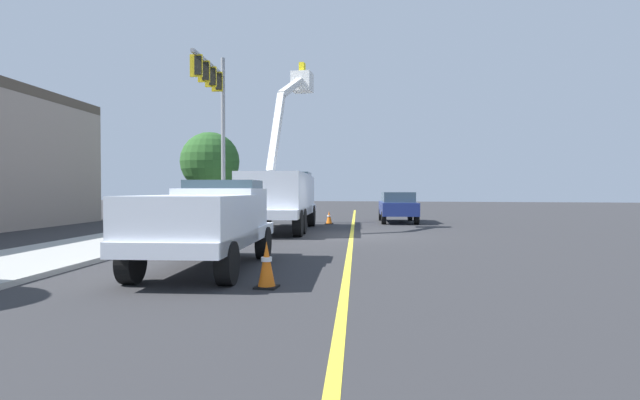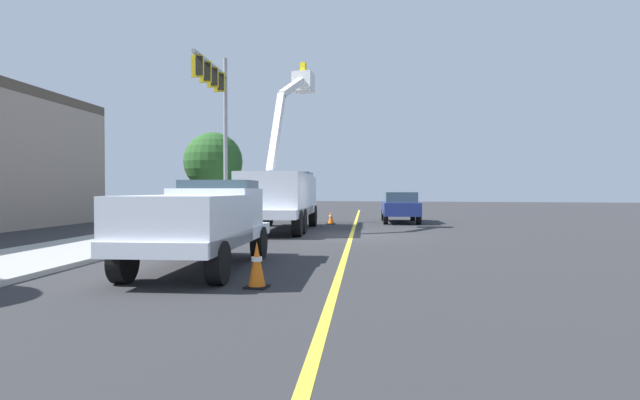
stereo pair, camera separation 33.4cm
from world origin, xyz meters
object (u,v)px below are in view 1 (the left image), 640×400
(utility_bucket_truck, at_px, (281,194))
(traffic_signal_mast, at_px, (215,102))
(passing_minivan, at_px, (398,205))
(traffic_cone_leading, at_px, (267,265))
(traffic_cone_mid_front, at_px, (329,218))
(service_pickup_truck, at_px, (207,220))

(utility_bucket_truck, distance_m, traffic_signal_mast, 6.64)
(passing_minivan, distance_m, traffic_cone_leading, 19.60)
(passing_minivan, height_order, traffic_cone_leading, passing_minivan)
(passing_minivan, bearing_deg, traffic_cone_mid_front, 123.03)
(traffic_cone_leading, bearing_deg, utility_bucket_truck, 15.68)
(service_pickup_truck, bearing_deg, traffic_signal_mast, 23.43)
(service_pickup_truck, distance_m, traffic_cone_leading, 2.76)
(traffic_signal_mast, bearing_deg, passing_minivan, -62.91)
(traffic_cone_mid_front, bearing_deg, traffic_cone_leading, -172.38)
(service_pickup_truck, relative_size, passing_minivan, 1.16)
(traffic_cone_mid_front, bearing_deg, service_pickup_truck, -178.89)
(utility_bucket_truck, bearing_deg, traffic_cone_leading, -164.32)
(service_pickup_truck, distance_m, traffic_signal_mast, 15.33)
(traffic_cone_leading, distance_m, traffic_signal_mast, 17.87)
(service_pickup_truck, bearing_deg, utility_bucket_truck, 8.10)
(traffic_cone_leading, height_order, traffic_signal_mast, traffic_signal_mast)
(service_pickup_truck, bearing_deg, passing_minivan, -10.04)
(utility_bucket_truck, distance_m, traffic_cone_leading, 13.28)
(service_pickup_truck, distance_m, traffic_cone_mid_front, 15.58)
(traffic_cone_mid_front, bearing_deg, passing_minivan, -56.97)
(traffic_signal_mast, bearing_deg, traffic_cone_mid_front, -67.05)
(traffic_signal_mast, bearing_deg, traffic_cone_leading, -152.68)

